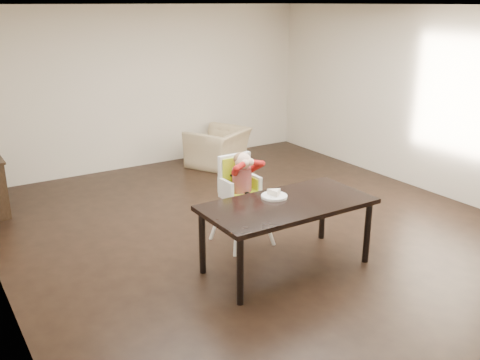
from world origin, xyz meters
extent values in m
plane|color=black|center=(0.00, 0.00, 0.00)|extent=(7.00, 7.00, 0.00)
cube|color=beige|center=(0.00, 3.50, 1.35)|extent=(6.00, 0.02, 2.70)
cube|color=beige|center=(3.00, 0.00, 1.35)|extent=(0.02, 7.00, 2.70)
cube|color=white|center=(0.00, 0.00, 2.70)|extent=(6.00, 7.00, 0.02)
cube|color=black|center=(-0.32, -0.90, 0.72)|extent=(1.80, 0.90, 0.05)
cylinder|color=black|center=(-1.14, -1.27, 0.35)|extent=(0.07, 0.07, 0.70)
cylinder|color=black|center=(0.50, -1.27, 0.35)|extent=(0.07, 0.07, 0.70)
cylinder|color=black|center=(-1.14, -0.53, 0.35)|extent=(0.07, 0.07, 0.70)
cylinder|color=black|center=(0.50, -0.53, 0.35)|extent=(0.07, 0.07, 0.70)
cylinder|color=white|center=(-0.59, -0.33, 0.30)|extent=(0.04, 0.04, 0.59)
cylinder|color=white|center=(-0.17, -0.32, 0.30)|extent=(0.04, 0.04, 0.59)
cylinder|color=white|center=(-0.60, 0.09, 0.30)|extent=(0.04, 0.04, 0.59)
cylinder|color=white|center=(-0.17, 0.10, 0.30)|extent=(0.04, 0.04, 0.59)
cube|color=white|center=(-0.38, -0.11, 0.59)|extent=(0.43, 0.38, 0.05)
cube|color=#B6D31B|center=(-0.38, -0.11, 0.63)|extent=(0.34, 0.32, 0.03)
cube|color=white|center=(-0.39, 0.05, 0.83)|extent=(0.42, 0.06, 0.44)
cube|color=#B6D31B|center=(-0.39, 0.02, 0.82)|extent=(0.36, 0.03, 0.40)
cube|color=black|center=(-0.45, -0.06, 0.82)|extent=(0.03, 0.19, 0.02)
cube|color=black|center=(-0.32, -0.06, 0.82)|extent=(0.03, 0.19, 0.02)
cylinder|color=red|center=(-0.38, -0.11, 0.79)|extent=(0.25, 0.25, 0.28)
sphere|color=beige|center=(-0.38, -0.13, 1.02)|extent=(0.19, 0.19, 0.19)
ellipsoid|color=brown|center=(-0.38, -0.11, 1.04)|extent=(0.20, 0.19, 0.15)
sphere|color=beige|center=(-0.42, -0.24, 1.02)|extent=(0.09, 0.09, 0.08)
sphere|color=beige|center=(-0.35, -0.23, 1.02)|extent=(0.09, 0.09, 0.08)
cylinder|color=white|center=(-0.36, -0.71, 0.76)|extent=(0.34, 0.34, 0.02)
torus|color=white|center=(-0.36, -0.71, 0.77)|extent=(0.34, 0.34, 0.01)
imported|color=tan|center=(0.98, 2.80, 0.43)|extent=(1.16, 1.03, 0.85)
camera|label=1|loc=(-3.53, -5.04, 2.74)|focal=40.00mm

